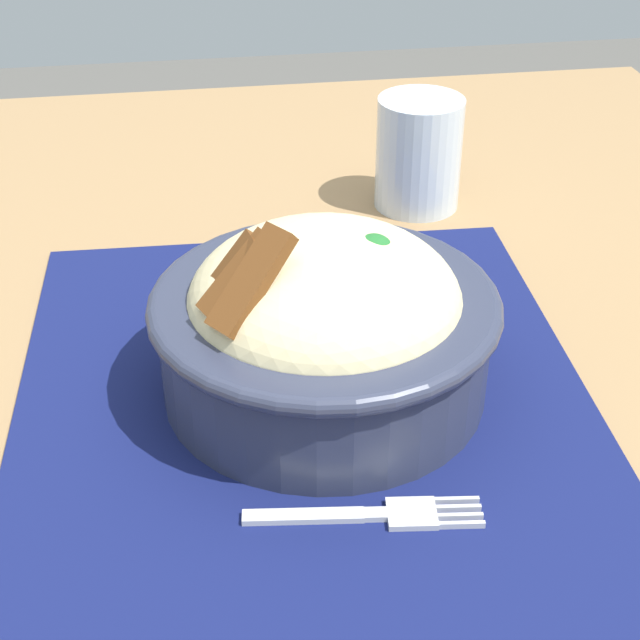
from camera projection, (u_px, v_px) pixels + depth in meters
table at (341, 548)px, 0.59m from camera, size 1.25×0.89×0.73m
placemat at (308, 419)px, 0.58m from camera, size 0.46×0.36×0.00m
bowl at (320, 322)px, 0.58m from camera, size 0.22×0.22×0.12m
fork at (375, 515)px, 0.51m from camera, size 0.03×0.13×0.00m
drinking_glass at (418, 160)px, 0.80m from camera, size 0.07×0.07×0.09m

